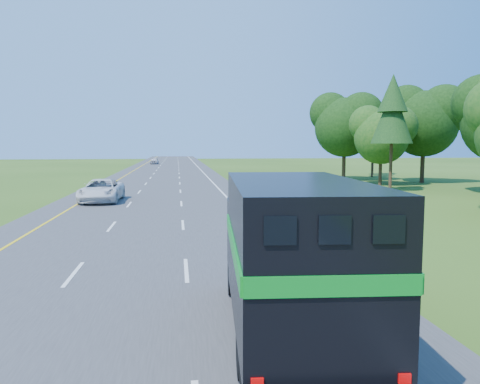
{
  "coord_description": "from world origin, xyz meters",
  "views": [
    {
      "loc": [
        1.57,
        4.5,
        4.24
      ],
      "look_at": [
        4.73,
        27.98,
        1.84
      ],
      "focal_mm": 35.0,
      "sensor_mm": 36.0,
      "label": 1
    }
  ],
  "objects": [
    {
      "name": "road",
      "position": [
        0.0,
        50.0,
        0.02
      ],
      "size": [
        15.0,
        260.0,
        0.04
      ],
      "primitive_type": "cube",
      "color": "#38383A",
      "rests_on": "ground"
    },
    {
      "name": "horse_truck",
      "position": [
        3.92,
        13.95,
        1.91
      ],
      "size": [
        3.03,
        8.07,
        3.51
      ],
      "rotation": [
        0.0,
        0.0,
        -0.07
      ],
      "color": "black",
      "rests_on": "road"
    },
    {
      "name": "lane_markings",
      "position": [
        0.0,
        50.0,
        0.04
      ],
      "size": [
        11.15,
        260.0,
        0.01
      ],
      "color": "yellow",
      "rests_on": "road"
    },
    {
      "name": "white_suv",
      "position": [
        -4.02,
        40.08,
        0.87
      ],
      "size": [
        2.88,
        6.02,
        1.66
      ],
      "primitive_type": "imported",
      "rotation": [
        0.0,
        0.0,
        -0.02
      ],
      "color": "silver",
      "rests_on": "road"
    },
    {
      "name": "delineator",
      "position": [
        8.21,
        17.3,
        0.56
      ],
      "size": [
        0.09,
        0.05,
        1.05
      ],
      "color": "#FF570D",
      "rests_on": "ground"
    },
    {
      "name": "far_car",
      "position": [
        -3.39,
        109.2,
        0.76
      ],
      "size": [
        1.74,
        4.22,
        1.43
      ],
      "primitive_type": "imported",
      "rotation": [
        0.0,
        0.0,
        -0.01
      ],
      "color": "#AFAEB5",
      "rests_on": "road"
    }
  ]
}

